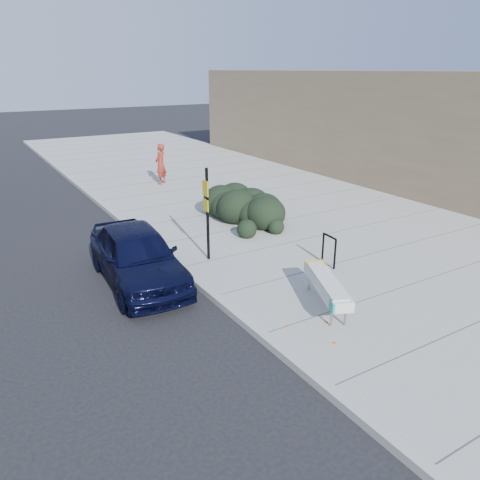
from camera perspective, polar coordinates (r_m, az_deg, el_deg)
The scene contains 10 objects.
ground at distance 11.29m, azimuth -2.86°, elevation -7.49°, with size 120.00×120.00×0.00m, color black.
sidewalk_near at distance 18.01m, azimuth 5.13°, elevation 3.42°, with size 11.20×50.00×0.15m, color gray.
curb_near at distance 15.48m, azimuth -11.81°, elevation 0.29°, with size 0.22×50.00×0.17m, color #9E9E99.
building_near at distance 22.30m, azimuth 26.69°, elevation 11.42°, with size 6.00×36.00×5.00m, color brown.
bench at distance 10.68m, azimuth 10.52°, elevation -5.38°, with size 1.35×2.24×0.68m.
bike_rack at distance 12.90m, azimuth 10.80°, elevation -0.90°, with size 0.11×0.60×0.87m.
sign_post at distance 12.84m, azimuth -4.05°, elevation 3.81°, with size 0.09×0.30×2.61m.
hedge at distance 16.51m, azimuth 0.38°, elevation 4.71°, with size 1.84×3.68×1.38m, color black.
sedan_navy at distance 12.22m, azimuth -12.41°, elevation -1.84°, with size 1.78×4.43×1.51m, color black.
pedestrian at distance 22.25m, azimuth -9.65°, elevation 9.12°, with size 0.68×0.45×1.87m, color maroon.
Camera 1 is at (-4.74, -8.81, 5.23)m, focal length 35.00 mm.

